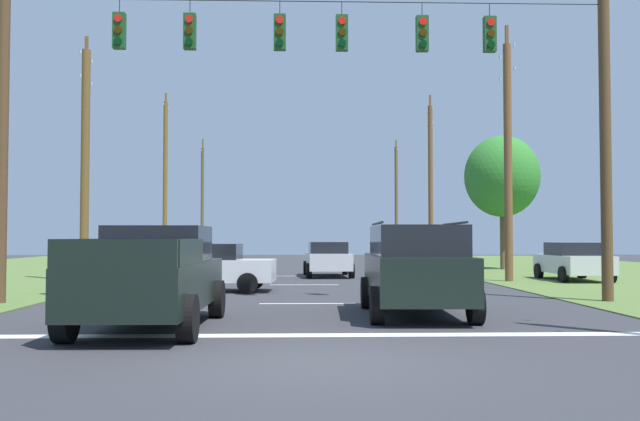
% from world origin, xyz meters
% --- Properties ---
extents(ground_plane, '(120.00, 120.00, 0.00)m').
position_xyz_m(ground_plane, '(0.00, 0.00, 0.00)').
color(ground_plane, '#333338').
extents(stop_bar_stripe, '(13.18, 0.45, 0.01)m').
position_xyz_m(stop_bar_stripe, '(0.00, 2.65, 0.00)').
color(stop_bar_stripe, white).
rests_on(stop_bar_stripe, ground).
extents(lane_dash_0, '(2.50, 0.15, 0.01)m').
position_xyz_m(lane_dash_0, '(0.00, 8.65, 0.00)').
color(lane_dash_0, white).
rests_on(lane_dash_0, ground).
extents(lane_dash_1, '(2.50, 0.15, 0.01)m').
position_xyz_m(lane_dash_1, '(0.00, 15.97, 0.00)').
color(lane_dash_1, white).
rests_on(lane_dash_1, ground).
extents(lane_dash_2, '(2.50, 0.15, 0.01)m').
position_xyz_m(lane_dash_2, '(0.00, 21.84, 0.00)').
color(lane_dash_2, white).
rests_on(lane_dash_2, ground).
extents(overhead_signal_span, '(16.27, 0.31, 8.44)m').
position_xyz_m(overhead_signal_span, '(0.01, 8.80, 4.93)').
color(overhead_signal_span, brown).
rests_on(overhead_signal_span, ground).
extents(pickup_truck, '(2.36, 5.44, 1.95)m').
position_xyz_m(pickup_truck, '(-3.03, 3.75, 0.97)').
color(pickup_truck, black).
rests_on(pickup_truck, ground).
extents(suv_black, '(2.35, 4.87, 2.05)m').
position_xyz_m(suv_black, '(2.34, 5.70, 1.06)').
color(suv_black, black).
rests_on(suv_black, ground).
extents(distant_car_crossing_white, '(4.39, 2.21, 1.52)m').
position_xyz_m(distant_car_crossing_white, '(-3.15, 12.91, 0.79)').
color(distant_car_crossing_white, silver).
rests_on(distant_car_crossing_white, ground).
extents(distant_car_oncoming, '(2.07, 4.32, 1.52)m').
position_xyz_m(distant_car_oncoming, '(10.64, 17.89, 0.79)').
color(distant_car_oncoming, silver).
rests_on(distant_car_oncoming, ground).
extents(distant_car_far_parked, '(2.13, 4.35, 1.52)m').
position_xyz_m(distant_car_far_parked, '(1.09, 21.42, 0.79)').
color(distant_car_far_parked, silver).
rests_on(distant_car_far_parked, ground).
extents(utility_pole_mid_right, '(0.31, 1.98, 10.04)m').
position_xyz_m(utility_pole_mid_right, '(7.95, 17.41, 4.92)').
color(utility_pole_mid_right, brown).
rests_on(utility_pole_mid_right, ground).
extents(utility_pole_far_right, '(0.30, 1.82, 10.69)m').
position_xyz_m(utility_pole_far_right, '(8.12, 34.35, 5.29)').
color(utility_pole_far_right, brown).
rests_on(utility_pole_far_right, ground).
extents(utility_pole_near_left, '(0.29, 1.69, 10.25)m').
position_xyz_m(utility_pole_near_left, '(8.43, 51.89, 4.98)').
color(utility_pole_near_left, brown).
rests_on(utility_pole_near_left, ground).
extents(utility_pole_far_left, '(0.33, 1.55, 9.53)m').
position_xyz_m(utility_pole_far_left, '(-8.46, 17.71, 4.70)').
color(utility_pole_far_left, brown).
rests_on(utility_pole_far_left, ground).
extents(utility_pole_distant_right, '(0.27, 1.62, 10.80)m').
position_xyz_m(utility_pole_distant_right, '(-8.52, 34.79, 5.30)').
color(utility_pole_distant_right, brown).
rests_on(utility_pole_distant_right, ground).
extents(utility_pole_distant_left, '(0.27, 1.99, 10.14)m').
position_xyz_m(utility_pole_distant_left, '(-8.34, 50.97, 4.88)').
color(utility_pole_distant_left, brown).
rests_on(utility_pole_distant_left, ground).
extents(tree_roadside_right, '(3.97, 3.97, 7.14)m').
position_xyz_m(tree_roadside_right, '(10.65, 27.50, 4.96)').
color(tree_roadside_right, brown).
rests_on(tree_roadside_right, ground).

